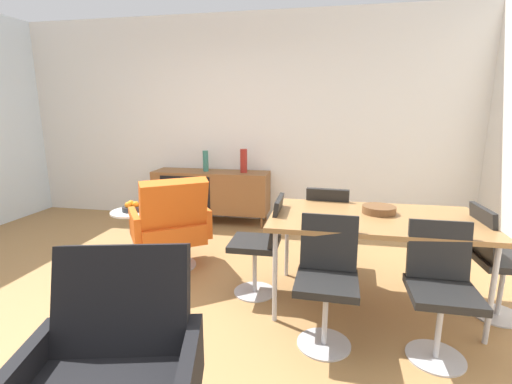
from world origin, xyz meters
TOP-DOWN VIEW (x-y plane):
  - ground_plane at (0.00, 0.00)m, footprint 8.32×8.32m
  - wall_back at (0.00, 2.60)m, footprint 6.80×0.12m
  - sideboard at (-0.34, 2.30)m, footprint 1.60×0.45m
  - vase_cobalt at (-0.41, 2.30)m, footprint 0.08×0.08m
  - vase_sculptural_dark at (0.13, 2.30)m, footprint 0.09×0.09m
  - dining_table at (1.61, 0.39)m, footprint 1.60×0.90m
  - wooden_bowl_on_table at (1.65, 0.49)m, footprint 0.26×0.26m
  - dining_chair_front_left at (1.26, -0.17)m, footprint 0.41×0.44m
  - dining_chair_front_right at (1.96, -0.17)m, footprint 0.40×0.43m
  - dining_chair_near_window at (0.72, 0.39)m, footprint 0.43×0.40m
  - dining_chair_back_left at (1.26, 0.95)m, footprint 0.43×0.45m
  - dining_chair_far_end at (2.50, 0.39)m, footprint 0.44×0.42m
  - lounge_chair_red at (-0.23, 0.71)m, footprint 0.90×0.89m
  - armchair_black_shell at (0.38, -1.23)m, footprint 0.82×0.78m
  - side_table_round at (-0.73, 0.88)m, footprint 0.44×0.44m
  - fruit_bowl at (-0.74, 0.88)m, footprint 0.20×0.20m

SIDE VIEW (x-z plane):
  - ground_plane at x=0.00m, z-range 0.00..0.00m
  - side_table_round at x=-0.73m, z-range 0.06..0.58m
  - sideboard at x=-0.34m, z-range 0.08..0.80m
  - lounge_chair_red at x=-0.23m, z-range -0.01..0.94m
  - armchair_black_shell at x=0.38m, z-range -0.01..0.94m
  - dining_chair_front_left at x=1.26m, z-range 0.04..0.90m
  - dining_chair_front_right at x=1.96m, z-range 0.04..0.90m
  - dining_chair_near_window at x=0.72m, z-range 0.04..0.90m
  - dining_chair_back_left at x=1.26m, z-range 0.04..0.90m
  - dining_chair_far_end at x=2.50m, z-range 0.04..0.90m
  - fruit_bowl at x=-0.74m, z-range 0.51..0.61m
  - dining_table at x=1.61m, z-range 0.33..1.07m
  - wooden_bowl_on_table at x=1.65m, z-range 0.74..0.80m
  - vase_cobalt at x=-0.41m, z-range 0.72..1.00m
  - vase_sculptural_dark at x=0.13m, z-range 0.72..1.04m
  - wall_back at x=0.00m, z-range 0.00..2.80m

